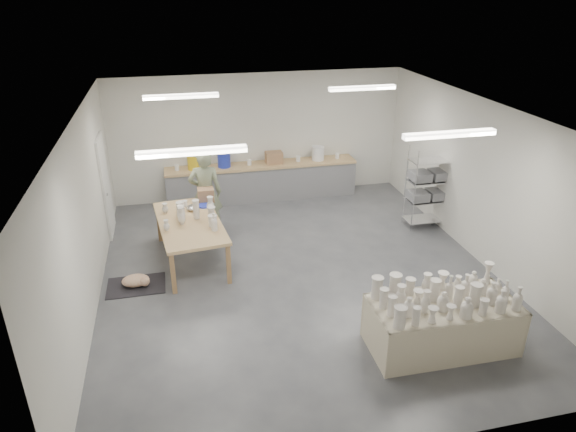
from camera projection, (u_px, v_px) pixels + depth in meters
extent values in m
plane|color=#424449|center=(299.00, 274.00, 9.44)|extent=(8.00, 8.00, 0.00)
cube|color=white|center=(300.00, 113.00, 8.19)|extent=(7.00, 8.00, 0.02)
cube|color=silver|center=(259.00, 136.00, 12.35)|extent=(7.00, 0.02, 3.00)
cube|color=silver|center=(394.00, 346.00, 5.27)|extent=(7.00, 0.02, 3.00)
cube|color=silver|center=(85.00, 218.00, 8.10)|extent=(0.02, 8.00, 3.00)
cube|color=silver|center=(482.00, 183.00, 9.53)|extent=(0.02, 8.00, 3.00)
cube|color=white|center=(106.00, 186.00, 10.59)|extent=(0.05, 0.90, 2.10)
cube|color=white|center=(192.00, 152.00, 6.51)|extent=(1.40, 0.12, 0.08)
cube|color=white|center=(450.00, 134.00, 7.25)|extent=(1.40, 0.12, 0.08)
cube|color=white|center=(181.00, 96.00, 9.61)|extent=(1.40, 0.12, 0.08)
cube|color=white|center=(362.00, 88.00, 10.34)|extent=(1.40, 0.12, 0.08)
cube|color=tan|center=(262.00, 165.00, 12.33)|extent=(4.60, 0.60, 0.06)
cube|color=slate|center=(262.00, 183.00, 12.52)|extent=(4.60, 0.55, 0.84)
cylinder|color=gold|center=(194.00, 162.00, 11.92)|extent=(0.30, 0.30, 0.34)
cylinder|color=#2131B4|center=(224.00, 160.00, 12.06)|extent=(0.30, 0.30, 0.34)
cylinder|color=white|center=(318.00, 153.00, 12.53)|extent=(0.30, 0.30, 0.34)
cube|color=#946A47|center=(274.00, 158.00, 12.32)|extent=(0.40, 0.30, 0.28)
cylinder|color=white|center=(177.00, 168.00, 11.88)|extent=(0.10, 0.10, 0.14)
cylinder|color=white|center=(249.00, 162.00, 12.23)|extent=(0.10, 0.10, 0.14)
cylinder|color=white|center=(298.00, 159.00, 12.47)|extent=(0.10, 0.10, 0.14)
cylinder|color=white|center=(337.00, 156.00, 12.68)|extent=(0.10, 0.10, 0.14)
cylinder|color=silver|center=(415.00, 192.00, 10.67)|extent=(0.02, 0.02, 1.80)
cylinder|color=silver|center=(451.00, 189.00, 10.84)|extent=(0.02, 0.02, 1.80)
cylinder|color=silver|center=(406.00, 185.00, 11.06)|extent=(0.02, 0.02, 1.80)
cylinder|color=silver|center=(441.00, 182.00, 11.23)|extent=(0.02, 0.02, 1.80)
cube|color=silver|center=(424.00, 219.00, 11.27)|extent=(0.88, 0.48, 0.02)
cube|color=silver|center=(427.00, 200.00, 11.08)|extent=(0.88, 0.48, 0.02)
cube|color=silver|center=(429.00, 180.00, 10.89)|extent=(0.88, 0.48, 0.02)
cube|color=silver|center=(432.00, 160.00, 10.70)|extent=(0.88, 0.48, 0.02)
cube|color=slate|center=(418.00, 196.00, 10.98)|extent=(0.38, 0.42, 0.18)
cube|color=slate|center=(437.00, 194.00, 11.07)|extent=(0.38, 0.42, 0.18)
cube|color=slate|center=(420.00, 176.00, 10.80)|extent=(0.38, 0.42, 0.18)
cube|color=slate|center=(439.00, 174.00, 10.89)|extent=(0.38, 0.42, 0.18)
cube|color=olive|center=(441.00, 328.00, 7.46)|extent=(1.88, 0.87, 0.64)
cube|color=#C5B298|center=(445.00, 305.00, 7.30)|extent=(2.12, 1.03, 0.03)
cube|color=#C5B298|center=(459.00, 346.00, 7.02)|extent=(2.11, 0.06, 0.74)
cube|color=#C5B298|center=(426.00, 306.00, 7.87)|extent=(2.11, 0.06, 0.74)
cube|color=tan|center=(189.00, 223.00, 9.57)|extent=(1.34, 2.32, 0.06)
cube|color=olive|center=(166.00, 273.00, 8.73)|extent=(0.08, 0.08, 0.77)
cube|color=olive|center=(223.00, 266.00, 8.93)|extent=(0.08, 0.08, 0.77)
cube|color=olive|center=(165.00, 222.00, 10.57)|extent=(0.08, 0.08, 0.77)
cube|color=olive|center=(212.00, 218.00, 10.76)|extent=(0.08, 0.08, 0.77)
ellipsoid|color=silver|center=(193.00, 208.00, 10.01)|extent=(0.26, 0.26, 0.12)
cylinder|color=#2131B4|center=(204.00, 206.00, 10.19)|extent=(0.26, 0.26, 0.03)
cylinder|color=white|center=(185.00, 203.00, 10.17)|extent=(0.11, 0.11, 0.12)
cube|color=#946A47|center=(206.00, 195.00, 10.36)|extent=(0.32, 0.26, 0.28)
cube|color=black|center=(136.00, 286.00, 9.06)|extent=(1.00, 0.70, 0.02)
ellipsoid|color=white|center=(136.00, 280.00, 9.02)|extent=(0.49, 0.35, 0.20)
sphere|color=white|center=(145.00, 282.00, 8.95)|extent=(0.17, 0.17, 0.17)
imported|color=gray|center=(205.00, 193.00, 10.57)|extent=(0.72, 0.50, 1.86)
cylinder|color=#A7171E|center=(206.00, 215.00, 11.07)|extent=(0.42, 0.42, 0.04)
cylinder|color=silver|center=(213.00, 222.00, 11.13)|extent=(0.02, 0.02, 0.29)
cylinder|color=silver|center=(205.00, 219.00, 11.25)|extent=(0.02, 0.02, 0.29)
cylinder|color=silver|center=(203.00, 224.00, 11.03)|extent=(0.02, 0.02, 0.29)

